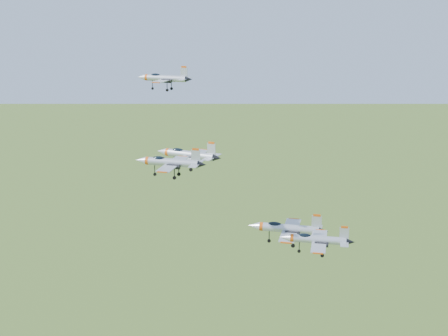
% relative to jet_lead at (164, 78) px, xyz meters
% --- Properties ---
extents(jet_lead, '(11.99, 9.92, 3.20)m').
position_rel_jet_lead_xyz_m(jet_lead, '(0.00, 0.00, 0.00)').
color(jet_lead, '#AFB4BD').
extents(jet_left_high, '(12.17, 10.02, 3.26)m').
position_rel_jet_lead_xyz_m(jet_left_high, '(14.99, -19.87, -9.70)').
color(jet_left_high, '#AFB4BD').
extents(jet_right_high, '(11.01, 9.20, 2.94)m').
position_rel_jet_lead_xyz_m(jet_right_high, '(18.23, -32.28, -7.68)').
color(jet_right_high, '#AFB4BD').
extents(jet_left_low, '(13.79, 11.57, 3.70)m').
position_rel_jet_lead_xyz_m(jet_left_low, '(30.89, -14.39, -22.41)').
color(jet_left_low, '#AFB4BD').
extents(jet_right_low, '(11.21, 9.45, 3.02)m').
position_rel_jet_lead_xyz_m(jet_right_low, '(38.75, -25.08, -19.24)').
color(jet_right_low, '#AFB4BD').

